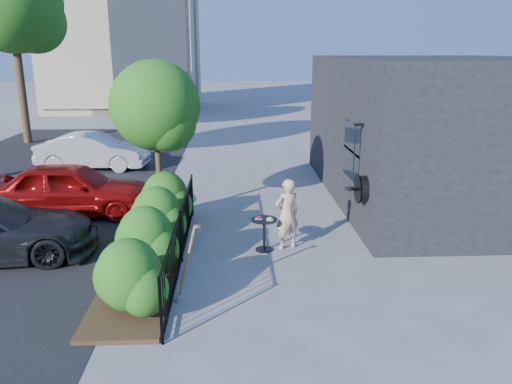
{
  "coord_description": "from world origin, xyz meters",
  "views": [
    {
      "loc": [
        -0.42,
        -9.55,
        4.22
      ],
      "look_at": [
        0.07,
        0.95,
        1.2
      ],
      "focal_mm": 35.0,
      "sensor_mm": 36.0,
      "label": 1
    }
  ],
  "objects_px": {
    "street_tree_far": "(12,9)",
    "car_silver": "(93,151)",
    "shovel": "(185,268)",
    "woman": "(287,214)",
    "car_red": "(71,189)",
    "cafe_table": "(264,229)",
    "patio_tree": "(158,111)"
  },
  "relations": [
    {
      "from": "car_silver",
      "to": "shovel",
      "type": "bearing_deg",
      "value": -152.95
    },
    {
      "from": "street_tree_far",
      "to": "cafe_table",
      "type": "bearing_deg",
      "value": -52.87
    },
    {
      "from": "car_silver",
      "to": "cafe_table",
      "type": "bearing_deg",
      "value": -139.89
    },
    {
      "from": "woman",
      "to": "shovel",
      "type": "distance_m",
      "value": 3.07
    },
    {
      "from": "street_tree_far",
      "to": "car_silver",
      "type": "bearing_deg",
      "value": -50.83
    },
    {
      "from": "patio_tree",
      "to": "street_tree_far",
      "type": "relative_size",
      "value": 0.48
    },
    {
      "from": "street_tree_far",
      "to": "car_silver",
      "type": "relative_size",
      "value": 2.11
    },
    {
      "from": "patio_tree",
      "to": "shovel",
      "type": "bearing_deg",
      "value": -77.58
    },
    {
      "from": "car_red",
      "to": "car_silver",
      "type": "bearing_deg",
      "value": 8.93
    },
    {
      "from": "car_red",
      "to": "patio_tree",
      "type": "bearing_deg",
      "value": -100.31
    },
    {
      "from": "cafe_table",
      "to": "car_red",
      "type": "relative_size",
      "value": 0.19
    },
    {
      "from": "patio_tree",
      "to": "car_silver",
      "type": "distance_m",
      "value": 6.96
    },
    {
      "from": "patio_tree",
      "to": "shovel",
      "type": "distance_m",
      "value": 5.03
    },
    {
      "from": "cafe_table",
      "to": "car_silver",
      "type": "distance_m",
      "value": 9.84
    },
    {
      "from": "patio_tree",
      "to": "woman",
      "type": "distance_m",
      "value": 4.15
    },
    {
      "from": "cafe_table",
      "to": "car_red",
      "type": "height_order",
      "value": "car_red"
    },
    {
      "from": "car_silver",
      "to": "street_tree_far",
      "type": "bearing_deg",
      "value": 43.61
    },
    {
      "from": "shovel",
      "to": "cafe_table",
      "type": "bearing_deg",
      "value": 56.15
    },
    {
      "from": "shovel",
      "to": "car_red",
      "type": "relative_size",
      "value": 0.35
    },
    {
      "from": "patio_tree",
      "to": "car_red",
      "type": "bearing_deg",
      "value": 169.71
    },
    {
      "from": "street_tree_far",
      "to": "car_red",
      "type": "relative_size",
      "value": 2.01
    },
    {
      "from": "cafe_table",
      "to": "car_silver",
      "type": "relative_size",
      "value": 0.19
    },
    {
      "from": "woman",
      "to": "car_silver",
      "type": "bearing_deg",
      "value": -74.54
    },
    {
      "from": "woman",
      "to": "street_tree_far",
      "type": "bearing_deg",
      "value": -74.22
    },
    {
      "from": "woman",
      "to": "car_silver",
      "type": "relative_size",
      "value": 0.4
    },
    {
      "from": "shovel",
      "to": "car_silver",
      "type": "relative_size",
      "value": 0.36
    },
    {
      "from": "woman",
      "to": "shovel",
      "type": "height_order",
      "value": "woman"
    },
    {
      "from": "car_red",
      "to": "shovel",
      "type": "bearing_deg",
      "value": -145.08
    },
    {
      "from": "woman",
      "to": "shovel",
      "type": "xyz_separation_m",
      "value": [
        -1.99,
        -2.33,
        -0.15
      ]
    },
    {
      "from": "street_tree_far",
      "to": "car_red",
      "type": "distance_m",
      "value": 13.06
    },
    {
      "from": "patio_tree",
      "to": "cafe_table",
      "type": "height_order",
      "value": "patio_tree"
    },
    {
      "from": "shovel",
      "to": "car_red",
      "type": "xyz_separation_m",
      "value": [
        -3.41,
        4.89,
        0.07
      ]
    }
  ]
}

